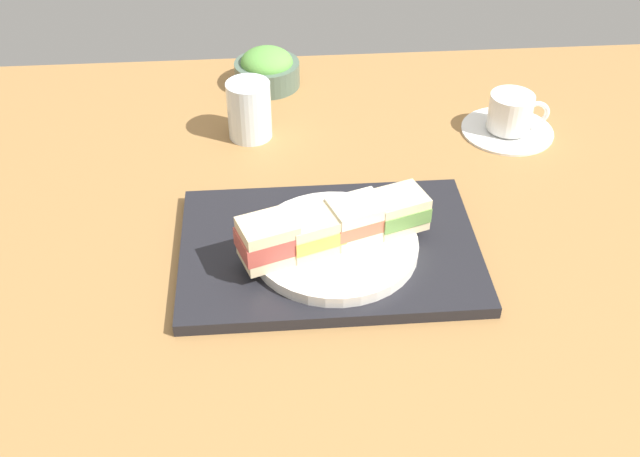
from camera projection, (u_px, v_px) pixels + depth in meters
ground_plane at (345, 229)px, 106.92cm from camera, size 140.00×100.00×3.00cm
serving_tray at (329, 249)px, 99.87cm from camera, size 38.10×26.25×1.65cm
sandwich_plate at (335, 245)px, 98.08cm from camera, size 21.09×21.09×1.49cm
sandwich_nearmost at (268, 241)px, 93.23cm from camera, size 8.35×7.30×5.58cm
sandwich_inner_near at (313, 232)px, 95.27cm from camera, size 8.07×7.34×4.67cm
sandwich_inner_far at (357, 220)px, 96.92cm from camera, size 8.23×7.24×5.03cm
sandwich_farmost at (398, 210)px, 98.81cm from camera, size 8.03×7.34×4.61cm
salad_bowl at (267, 69)px, 134.11cm from camera, size 11.26×11.26×6.72cm
coffee_cup at (510, 118)px, 122.23cm from camera, size 14.55×14.55×6.54cm
drinking_glass at (249, 110)px, 120.10cm from camera, size 6.81×6.81×9.20cm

